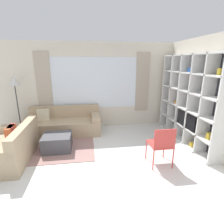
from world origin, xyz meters
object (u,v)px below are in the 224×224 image
shelving_unit (189,100)px  floor_lamp (15,85)px  couch_main (64,124)px  folding_chair (162,143)px  ottoman (57,142)px  couch_side (11,147)px

shelving_unit → floor_lamp: bearing=165.7°
couch_main → folding_chair: size_ratio=2.46×
shelving_unit → couch_main: bearing=163.2°
folding_chair → floor_lamp: bearing=-33.1°
shelving_unit → ottoman: shelving_unit is taller
ottoman → floor_lamp: bearing=135.1°
couch_main → floor_lamp: size_ratio=1.24×
shelving_unit → ottoman: 3.54m
couch_main → folding_chair: (2.19, -2.10, 0.23)m
shelving_unit → couch_main: shelving_unit is taller
couch_side → floor_lamp: (-0.33, 1.57, 1.16)m
couch_side → floor_lamp: 1.98m
folding_chair → couch_side: bearing=-12.6°
shelving_unit → couch_side: size_ratio=1.61×
shelving_unit → ottoman: size_ratio=3.72×
couch_side → floor_lamp: size_ratio=0.91×
couch_side → ottoman: bearing=108.6°
ottoman → folding_chair: size_ratio=0.78×
couch_main → couch_side: size_ratio=1.36×
floor_lamp → folding_chair: bearing=-33.1°
couch_main → floor_lamp: 1.77m
shelving_unit → folding_chair: 1.72m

